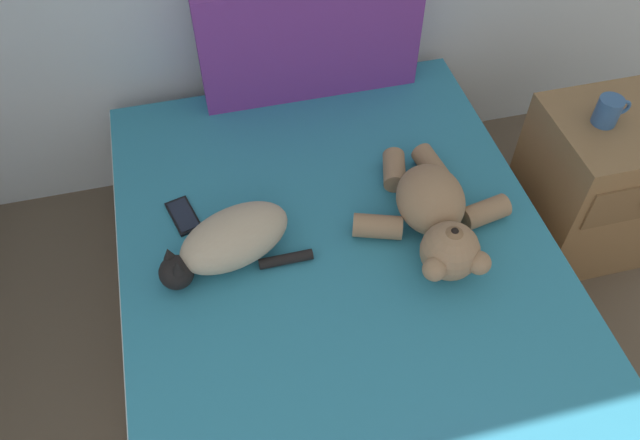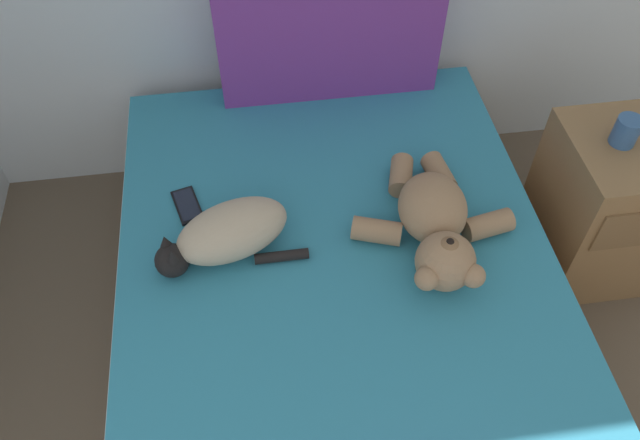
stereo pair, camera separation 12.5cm
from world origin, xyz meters
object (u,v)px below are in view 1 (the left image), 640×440
cell_phone (183,216)px  cat (229,241)px  patterned_cushion (309,37)px  mug (609,111)px  teddy_bear (435,215)px  bed (351,337)px  nightstand (596,184)px

cell_phone → cat: bearing=-56.9°
patterned_cushion → cat: (-0.41, -0.71, -0.15)m
patterned_cushion → mug: patterned_cushion is taller
patterned_cushion → teddy_bear: size_ratio=1.39×
bed → cat: 0.50m
patterned_cushion → nightstand: patterned_cushion is taller
patterned_cushion → nightstand: size_ratio=1.29×
bed → cell_phone: cell_phone is taller
cat → cell_phone: cat is taller
cat → mug: bearing=6.9°
bed → cell_phone: bearing=137.3°
teddy_bear → nightstand: teddy_bear is taller
bed → teddy_bear: bearing=28.9°
bed → cat: (-0.32, 0.22, 0.31)m
patterned_cushion → mug: size_ratio=6.51×
cat → mug: 1.28m
cat → mug: mug is taller
cell_phone → bed: bearing=-42.7°
cell_phone → nightstand: bearing=-2.0°
teddy_bear → bed: bearing=-151.1°
bed → patterned_cushion: 1.04m
cell_phone → nightstand: nightstand is taller
bed → cat: cat is taller
patterned_cushion → cell_phone: bearing=-135.5°
nightstand → bed: bearing=-160.9°
teddy_bear → cell_phone: size_ratio=3.47×
teddy_bear → nightstand: size_ratio=0.93×
bed → teddy_bear: size_ratio=3.63×
mug → cell_phone: bearing=178.5°
patterned_cushion → nightstand: bearing=-31.6°
cat → nightstand: (1.34, 0.14, -0.25)m
bed → teddy_bear: (0.29, 0.16, 0.32)m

